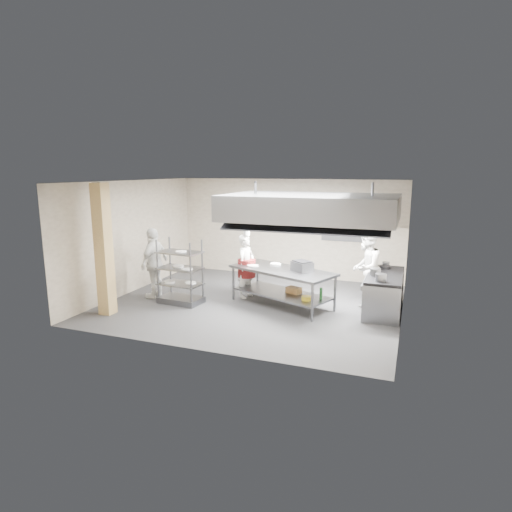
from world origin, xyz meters
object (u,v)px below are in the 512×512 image
(chef_head, at_px, (246,266))
(chef_line, at_px, (366,268))
(island, at_px, (282,287))
(pass_rack, at_px, (180,272))
(cooking_range, at_px, (384,294))
(griddle, at_px, (302,266))
(stockpot, at_px, (375,272))
(chef_plating, at_px, (154,263))

(chef_head, bearing_deg, chef_line, -71.40)
(island, relative_size, pass_rack, 1.63)
(pass_rack, height_order, chef_head, chef_head)
(island, relative_size, cooking_range, 1.30)
(pass_rack, bearing_deg, chef_head, 41.94)
(pass_rack, bearing_deg, griddle, 17.18)
(chef_line, relative_size, stockpot, 7.75)
(island, xyz_separation_m, stockpot, (2.17, 0.17, 0.53))
(island, xyz_separation_m, chef_line, (1.90, 0.72, 0.48))
(chef_head, height_order, griddle, chef_head)
(chef_head, xyz_separation_m, chef_line, (2.98, 0.37, 0.11))
(stockpot, bearing_deg, chef_head, 176.81)
(cooking_range, relative_size, griddle, 4.34)
(chef_line, bearing_deg, griddle, -53.26)
(cooking_range, bearing_deg, chef_plating, -171.16)
(island, bearing_deg, stockpot, 26.24)
(island, bearing_deg, griddle, 18.63)
(island, bearing_deg, chef_line, 42.64)
(island, height_order, cooking_range, island)
(chef_head, distance_m, chef_plating, 2.37)
(chef_head, distance_m, chef_line, 3.00)
(pass_rack, relative_size, cooking_range, 0.80)
(island, distance_m, pass_rack, 2.55)
(pass_rack, bearing_deg, chef_plating, 171.26)
(cooking_range, xyz_separation_m, stockpot, (-0.21, -0.24, 0.56))
(pass_rack, bearing_deg, chef_line, 22.54)
(cooking_range, height_order, stockpot, stockpot)
(chef_plating, bearing_deg, pass_rack, 76.76)
(cooking_range, distance_m, griddle, 2.02)
(island, height_order, chef_line, chef_line)
(cooking_range, bearing_deg, chef_line, 146.59)
(chef_head, bearing_deg, island, -96.43)
(chef_plating, xyz_separation_m, stockpot, (5.47, 0.65, 0.07))
(chef_head, xyz_separation_m, chef_plating, (-2.22, -0.83, 0.09))
(cooking_range, height_order, chef_line, chef_line)
(cooking_range, relative_size, chef_line, 1.07)
(chef_plating, bearing_deg, chef_head, 110.41)
(chef_head, relative_size, chef_plating, 0.90)
(pass_rack, relative_size, chef_line, 0.85)
(chef_line, relative_size, chef_plating, 1.03)
(chef_line, bearing_deg, pass_rack, -63.46)
(chef_head, relative_size, chef_line, 0.88)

